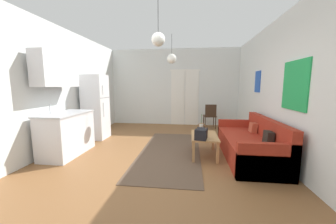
% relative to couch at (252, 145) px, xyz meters
% --- Properties ---
extents(ground_plane, '(5.34, 8.22, 0.10)m').
position_rel_couch_xyz_m(ground_plane, '(-1.91, -0.56, -0.32)').
color(ground_plane, brown).
extents(wall_back, '(4.94, 0.13, 2.84)m').
position_rel_couch_xyz_m(wall_back, '(-1.90, 3.29, 1.14)').
color(wall_back, silver).
rests_on(wall_back, ground_plane).
extents(wall_right, '(0.12, 7.82, 2.84)m').
position_rel_couch_xyz_m(wall_right, '(0.51, -0.56, 1.15)').
color(wall_right, silver).
rests_on(wall_right, ground_plane).
extents(wall_left, '(0.12, 7.82, 2.84)m').
position_rel_couch_xyz_m(wall_left, '(-4.33, -0.56, 1.15)').
color(wall_left, silver).
rests_on(wall_left, ground_plane).
extents(area_rug, '(1.31, 3.12, 0.01)m').
position_rel_couch_xyz_m(area_rug, '(-1.70, 0.15, -0.26)').
color(area_rug, brown).
rests_on(area_rug, ground_plane).
extents(couch, '(0.91, 2.12, 0.82)m').
position_rel_couch_xyz_m(couch, '(0.00, 0.00, 0.00)').
color(couch, maroon).
rests_on(couch, ground_plane).
extents(coffee_table, '(0.54, 0.90, 0.45)m').
position_rel_couch_xyz_m(coffee_table, '(-0.97, 0.01, 0.12)').
color(coffee_table, '#B27F4C').
rests_on(coffee_table, ground_plane).
extents(bamboo_vase, '(0.08, 0.08, 0.42)m').
position_rel_couch_xyz_m(bamboo_vase, '(-1.03, 0.17, 0.28)').
color(bamboo_vase, beige).
rests_on(bamboo_vase, coffee_table).
extents(handbag, '(0.27, 0.33, 0.32)m').
position_rel_couch_xyz_m(handbag, '(-1.05, -0.30, 0.28)').
color(handbag, black).
rests_on(handbag, coffee_table).
extents(refrigerator, '(0.60, 0.58, 1.78)m').
position_rel_couch_xyz_m(refrigerator, '(-3.90, 1.04, 0.62)').
color(refrigerator, white).
rests_on(refrigerator, ground_plane).
extents(kitchen_counter, '(0.63, 1.21, 2.15)m').
position_rel_couch_xyz_m(kitchen_counter, '(-3.93, -0.26, 0.55)').
color(kitchen_counter, silver).
rests_on(kitchen_counter, ground_plane).
extents(accent_chair, '(0.45, 0.44, 0.84)m').
position_rel_couch_xyz_m(accent_chair, '(-0.59, 2.71, 0.20)').
color(accent_chair, '#382619').
rests_on(accent_chair, ground_plane).
extents(pendant_lamp_near, '(0.21, 0.21, 0.76)m').
position_rel_couch_xyz_m(pendant_lamp_near, '(-1.77, -0.97, 1.91)').
color(pendant_lamp_near, black).
extents(pendant_lamp_far, '(0.26, 0.26, 0.77)m').
position_rel_couch_xyz_m(pendant_lamp_far, '(-1.79, 1.26, 1.93)').
color(pendant_lamp_far, black).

